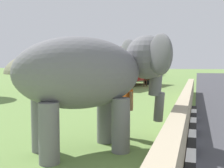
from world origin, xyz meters
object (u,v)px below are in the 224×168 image
object	(u,v)px
bus_teal	(129,64)
bus_white	(143,64)
person_handler	(125,106)
cow_near	(150,77)
bus_red	(125,64)
cow_mid	(128,75)
elephant	(94,74)

from	to	relation	value
bus_teal	bus_white	bearing A→B (deg)	0.14
person_handler	bus_white	bearing A→B (deg)	10.24
bus_teal	cow_near	world-z (taller)	bus_teal
bus_red	bus_white	size ratio (longest dim) A/B	1.02
person_handler	bus_red	distance (m)	17.67
person_handler	bus_white	xyz separation A→B (m)	(38.59, 6.97, 1.15)
cow_near	bus_red	bearing A→B (deg)	94.14
bus_teal	cow_near	distance (m)	11.94
cow_near	bus_white	bearing A→B (deg)	12.47
cow_near	cow_mid	xyz separation A→B (m)	(4.29, 3.10, 0.00)
bus_teal	cow_near	bearing A→B (deg)	-156.66
elephant	cow_mid	bearing A→B (deg)	12.13
person_handler	cow_near	world-z (taller)	person_handler
bus_white	cow_near	world-z (taller)	bus_white
elephant	cow_near	distance (m)	18.54
bus_red	cow_near	world-z (taller)	bus_red
bus_white	cow_mid	xyz separation A→B (m)	(-17.10, -1.64, -1.21)
bus_red	cow_near	size ratio (longest dim) A/B	4.92
bus_white	cow_near	distance (m)	21.94
bus_red	bus_white	xyz separation A→B (m)	(21.56, 2.44, 0.00)
elephant	cow_near	xyz separation A→B (m)	(18.43, 1.79, -0.98)
elephant	person_handler	bearing A→B (deg)	-20.14
cow_mid	cow_near	bearing A→B (deg)	-144.17
person_handler	cow_mid	world-z (taller)	person_handler
elephant	cow_mid	world-z (taller)	elephant
bus_red	elephant	bearing A→B (deg)	-167.40
elephant	bus_white	bearing A→B (deg)	9.30
elephant	bus_red	bearing A→B (deg)	12.60
person_handler	cow_near	xyz separation A→B (m)	(17.20, 2.24, -0.06)
bus_teal	bus_white	distance (m)	10.48
cow_near	person_handler	bearing A→B (deg)	-172.59
bus_red	cow_near	bearing A→B (deg)	-85.86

